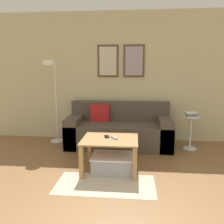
{
  "coord_description": "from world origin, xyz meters",
  "views": [
    {
      "loc": [
        0.27,
        -1.04,
        1.43
      ],
      "look_at": [
        -0.04,
        2.17,
        0.85
      ],
      "focal_mm": 38.0,
      "sensor_mm": 36.0,
      "label": 1
    }
  ],
  "objects_px": {
    "storage_bin": "(113,163)",
    "floor_lamp": "(52,89)",
    "book_stack": "(191,114)",
    "couch": "(119,130)",
    "side_table": "(191,130)",
    "coffee_table": "(110,145)",
    "remote_control": "(114,138)",
    "cell_phone": "(107,137)"
  },
  "relations": [
    {
      "from": "storage_bin",
      "to": "book_stack",
      "type": "height_order",
      "value": "book_stack"
    },
    {
      "from": "side_table",
      "to": "remote_control",
      "type": "height_order",
      "value": "side_table"
    },
    {
      "from": "couch",
      "to": "remote_control",
      "type": "distance_m",
      "value": 1.17
    },
    {
      "from": "side_table",
      "to": "book_stack",
      "type": "height_order",
      "value": "book_stack"
    },
    {
      "from": "book_stack",
      "to": "remote_control",
      "type": "bearing_deg",
      "value": -140.02
    },
    {
      "from": "couch",
      "to": "side_table",
      "type": "distance_m",
      "value": 1.31
    },
    {
      "from": "couch",
      "to": "floor_lamp",
      "type": "distance_m",
      "value": 1.47
    },
    {
      "from": "floor_lamp",
      "to": "cell_phone",
      "type": "xyz_separation_m",
      "value": [
        1.15,
        -1.04,
        -0.59
      ]
    },
    {
      "from": "storage_bin",
      "to": "floor_lamp",
      "type": "bearing_deg",
      "value": 137.56
    },
    {
      "from": "remote_control",
      "to": "cell_phone",
      "type": "bearing_deg",
      "value": 120.93
    },
    {
      "from": "floor_lamp",
      "to": "couch",
      "type": "bearing_deg",
      "value": 2.63
    },
    {
      "from": "floor_lamp",
      "to": "book_stack",
      "type": "xyz_separation_m",
      "value": [
        2.55,
        -0.02,
        -0.42
      ]
    },
    {
      "from": "book_stack",
      "to": "floor_lamp",
      "type": "bearing_deg",
      "value": 179.56
    },
    {
      "from": "coffee_table",
      "to": "side_table",
      "type": "bearing_deg",
      "value": 38.64
    },
    {
      "from": "book_stack",
      "to": "cell_phone",
      "type": "relative_size",
      "value": 1.76
    },
    {
      "from": "couch",
      "to": "cell_phone",
      "type": "bearing_deg",
      "value": -95.35
    },
    {
      "from": "coffee_table",
      "to": "storage_bin",
      "type": "distance_m",
      "value": 0.26
    },
    {
      "from": "floor_lamp",
      "to": "side_table",
      "type": "relative_size",
      "value": 2.62
    },
    {
      "from": "remote_control",
      "to": "book_stack",
      "type": "bearing_deg",
      "value": 10.93
    },
    {
      "from": "book_stack",
      "to": "storage_bin",
      "type": "bearing_deg",
      "value": -139.07
    },
    {
      "from": "couch",
      "to": "storage_bin",
      "type": "xyz_separation_m",
      "value": [
        0.0,
        -1.2,
        -0.17
      ]
    },
    {
      "from": "coffee_table",
      "to": "cell_phone",
      "type": "xyz_separation_m",
      "value": [
        -0.06,
        0.08,
        0.1
      ]
    },
    {
      "from": "storage_bin",
      "to": "floor_lamp",
      "type": "relative_size",
      "value": 0.38
    },
    {
      "from": "floor_lamp",
      "to": "book_stack",
      "type": "distance_m",
      "value": 2.58
    },
    {
      "from": "coffee_table",
      "to": "floor_lamp",
      "type": "relative_size",
      "value": 0.49
    },
    {
      "from": "storage_bin",
      "to": "side_table",
      "type": "relative_size",
      "value": 0.98
    },
    {
      "from": "book_stack",
      "to": "coffee_table",
      "type": "bearing_deg",
      "value": -140.95
    },
    {
      "from": "coffee_table",
      "to": "side_table",
      "type": "relative_size",
      "value": 1.28
    },
    {
      "from": "coffee_table",
      "to": "remote_control",
      "type": "height_order",
      "value": "remote_control"
    },
    {
      "from": "coffee_table",
      "to": "side_table",
      "type": "xyz_separation_m",
      "value": [
        1.35,
        1.08,
        -0.02
      ]
    },
    {
      "from": "floor_lamp",
      "to": "book_stack",
      "type": "relative_size",
      "value": 6.49
    },
    {
      "from": "cell_phone",
      "to": "floor_lamp",
      "type": "bearing_deg",
      "value": 123.67
    },
    {
      "from": "storage_bin",
      "to": "book_stack",
      "type": "relative_size",
      "value": 2.44
    },
    {
      "from": "side_table",
      "to": "cell_phone",
      "type": "height_order",
      "value": "side_table"
    },
    {
      "from": "side_table",
      "to": "book_stack",
      "type": "bearing_deg",
      "value": 105.82
    },
    {
      "from": "coffee_table",
      "to": "floor_lamp",
      "type": "height_order",
      "value": "floor_lamp"
    },
    {
      "from": "side_table",
      "to": "couch",
      "type": "bearing_deg",
      "value": 176.06
    },
    {
      "from": "floor_lamp",
      "to": "side_table",
      "type": "distance_m",
      "value": 2.65
    },
    {
      "from": "couch",
      "to": "side_table",
      "type": "height_order",
      "value": "couch"
    },
    {
      "from": "floor_lamp",
      "to": "book_stack",
      "type": "bearing_deg",
      "value": -0.44
    },
    {
      "from": "coffee_table",
      "to": "remote_control",
      "type": "distance_m",
      "value": 0.12
    },
    {
      "from": "storage_bin",
      "to": "side_table",
      "type": "xyz_separation_m",
      "value": [
        1.3,
        1.11,
        0.24
      ]
    }
  ]
}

